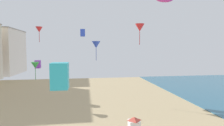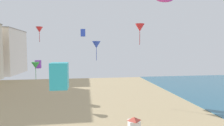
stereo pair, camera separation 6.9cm
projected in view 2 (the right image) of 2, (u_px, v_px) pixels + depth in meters
The scene contains 8 objects.
lifeguard_stand at pixel (134, 124), 18.59m from camera, with size 1.10×1.10×2.55m.
kite_blue_box at pixel (83, 33), 39.03m from camera, with size 0.99×0.99×1.55m.
kite_red_delta at pixel (140, 28), 23.27m from camera, with size 1.18×1.18×2.67m.
kite_green_delta at pixel (36, 65), 32.29m from camera, with size 1.40×1.40×3.17m.
kite_red_delta_2 at pixel (39, 30), 26.48m from camera, with size 0.98×0.98×2.24m.
kite_cyan_box_2 at pixel (59, 76), 12.00m from camera, with size 1.10×1.10×1.74m.
kite_blue_delta at pixel (96, 45), 35.42m from camera, with size 1.64×1.64×3.74m.
kite_purple_box at pixel (38, 64), 36.68m from camera, with size 1.02×1.02×1.61m.
Camera 2 is at (1.92, -0.60, 9.37)m, focal length 29.21 mm.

